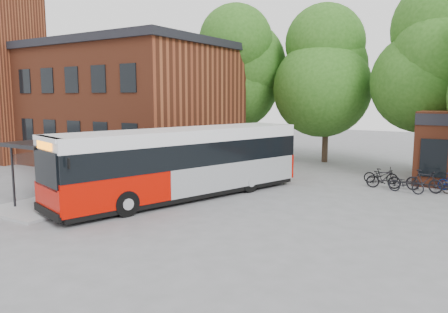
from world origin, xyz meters
The scene contains 13 objects.
ground centered at (0.00, 0.00, 0.00)m, with size 100.00×100.00×0.00m, color slate.
station_building centered at (-13.00, 9.00, 4.25)m, with size 18.40×10.40×8.50m, color brown, non-canonical shape.
clock_tower centered at (-19.00, 5.00, 9.10)m, with size 5.20×5.20×18.20m, color brown, non-canonical shape.
bus_shelter centered at (-4.50, -1.00, 1.45)m, with size 3.60×7.00×2.90m, color #242427, non-canonical shape.
bike_rail centered at (9.28, 10.00, 0.19)m, with size 5.20×0.10×0.38m, color #242427, non-canonical shape.
tree_0 centered at (-6.00, 16.00, 5.50)m, with size 7.92×7.92×11.00m, color #245316, non-canonical shape.
tree_1 centered at (1.00, 17.00, 5.20)m, with size 7.92×7.92×10.40m, color #245316, non-canonical shape.
tree_2 centered at (8.00, 16.00, 5.50)m, with size 7.92×7.92×11.00m, color #245316, non-canonical shape.
city_bus centered at (-0.63, 2.27, 1.64)m, with size 2.75×12.91×3.28m, color #C00B00, non-canonical shape.
bicycle_0 centered at (6.43, 10.86, 0.47)m, with size 0.62×1.79×0.94m, color black.
bicycle_1 centered at (6.86, 9.59, 0.52)m, with size 0.49×1.73×1.04m, color black.
bicycle_2 centered at (8.07, 9.08, 0.46)m, with size 0.61×1.74×0.92m, color black.
bicycle_3 centered at (8.78, 9.78, 0.56)m, with size 0.52×1.85×1.11m, color black.
Camera 1 is at (11.94, -13.83, 4.76)m, focal length 35.00 mm.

